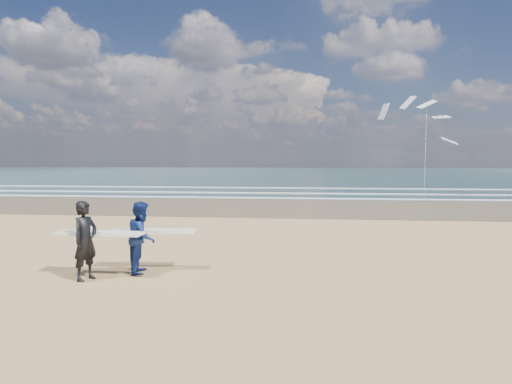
# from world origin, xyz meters

# --- Properties ---
(ocean) EXTENTS (220.00, 100.00, 0.02)m
(ocean) POSITION_xyz_m (20.00, 72.00, 0.01)
(ocean) COLOR #183334
(ocean) RESTS_ON ground
(foam_breakers) EXTENTS (220.00, 11.70, 0.05)m
(foam_breakers) POSITION_xyz_m (20.00, 28.10, 0.05)
(foam_breakers) COLOR white
(foam_breakers) RESTS_ON ground
(surfer_near) EXTENTS (2.20, 1.03, 1.95)m
(surfer_near) POSITION_xyz_m (-0.86, 0.24, 0.99)
(surfer_near) COLOR black
(surfer_near) RESTS_ON ground
(surfer_far) EXTENTS (2.24, 1.24, 1.87)m
(surfer_far) POSITION_xyz_m (0.25, 1.07, 0.94)
(surfer_far) COLOR #0E1C4E
(surfer_far) RESTS_ON ground
(kite_1) EXTENTS (6.53, 4.82, 8.38)m
(kite_1) POSITION_xyz_m (13.33, 25.48, 4.89)
(kite_1) COLOR slate
(kite_1) RESTS_ON ground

